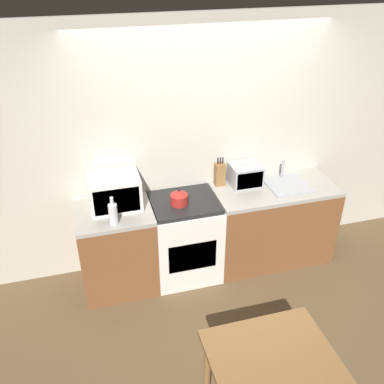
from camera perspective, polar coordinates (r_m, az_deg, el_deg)
name	(u,v)px	position (r m, az deg, el deg)	size (l,w,h in m)	color
ground_plane	(232,313)	(4.33, 5.38, -15.80)	(16.00, 16.00, 0.00)	brown
wall_back	(202,147)	(4.40, 1.36, 6.02)	(10.00, 0.06, 2.60)	beige
counter_left_run	(117,249)	(4.40, -9.93, -7.46)	(0.73, 0.62, 0.90)	brown
counter_right_run	(271,223)	(4.78, 10.53, -4.09)	(1.29, 0.62, 0.90)	brown
stove_range	(185,238)	(4.49, -0.97, -6.12)	(0.68, 0.62, 0.90)	silver
kettle	(179,197)	(4.15, -1.73, -0.71)	(0.17, 0.17, 0.18)	maroon
microwave	(115,191)	(4.14, -10.29, 0.08)	(0.48, 0.39, 0.32)	silver
bottle	(113,213)	(3.91, -10.48, -2.83)	(0.08, 0.08, 0.28)	silver
knife_block	(220,174)	(4.46, 3.72, 2.40)	(0.10, 0.09, 0.32)	brown
toaster_oven	(245,175)	(4.50, 7.13, 2.28)	(0.32, 0.27, 0.23)	#999BA0
sink_basin	(287,184)	(4.60, 12.55, 1.03)	(0.42, 0.41, 0.24)	#999BA0
dining_table	(273,370)	(3.14, 10.76, -22.29)	(0.84, 0.75, 0.75)	brown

